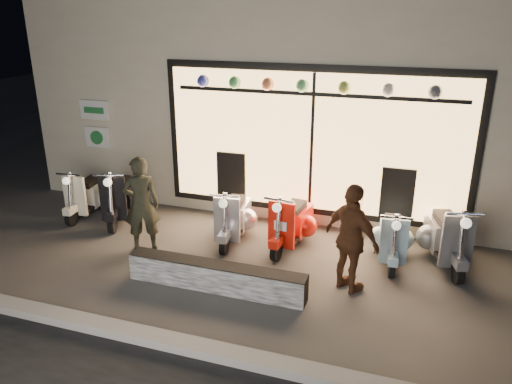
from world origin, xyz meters
TOP-DOWN VIEW (x-y plane):
  - ground at (0.00, 0.00)m, footprint 40.00×40.00m
  - kerb at (0.00, -2.00)m, footprint 40.00×0.25m
  - shop_building at (0.00, 4.98)m, footprint 10.20×6.23m
  - graffiti_barrier at (0.05, -0.65)m, footprint 2.60×0.28m
  - scooter_silver at (-0.32, 1.06)m, footprint 0.53×1.34m
  - scooter_red at (0.69, 1.14)m, footprint 0.53×1.36m
  - scooter_black at (-2.67, 1.21)m, footprint 0.77×1.42m
  - scooter_cream at (-3.37, 1.22)m, footprint 0.49×1.31m
  - scooter_blue at (2.31, 1.13)m, footprint 0.48×1.27m
  - scooter_grey at (3.10, 1.33)m, footprint 0.70×1.44m
  - man at (-1.56, 0.14)m, footprint 0.69×0.60m
  - woman at (1.83, -0.06)m, footprint 0.98×0.83m

SIDE VIEW (x-z plane):
  - ground at x=0.00m, z-range 0.00..0.00m
  - kerb at x=0.00m, z-range 0.00..0.12m
  - graffiti_barrier at x=0.05m, z-range 0.00..0.40m
  - scooter_blue at x=2.31m, z-range -0.09..0.82m
  - scooter_cream at x=-3.37m, z-range -0.09..0.84m
  - scooter_silver at x=-0.32m, z-range -0.09..0.86m
  - scooter_red at x=0.69m, z-range -0.10..0.88m
  - scooter_black at x=-2.67m, z-range -0.10..0.92m
  - scooter_grey at x=3.10m, z-range -0.10..0.92m
  - woman at x=1.83m, z-range 0.00..1.57m
  - man at x=-1.56m, z-range 0.00..1.59m
  - shop_building at x=0.00m, z-range 0.00..4.20m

